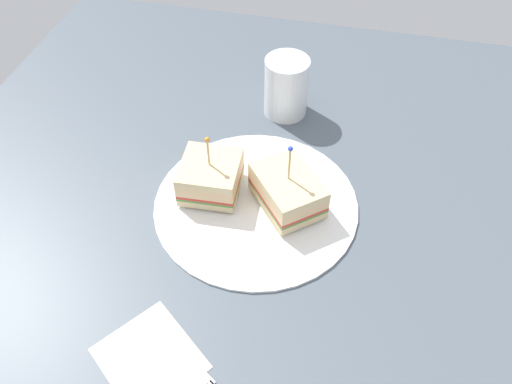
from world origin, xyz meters
The scene contains 7 objects.
ground_plane centered at (0.00, 0.00, -1.00)cm, with size 102.41×102.41×2.00cm, color #4C5660.
plate centered at (0.00, 0.00, 0.40)cm, with size 29.09×29.09×0.80cm, color white.
sandwich_half_front centered at (-0.95, -6.85, 3.30)cm, with size 8.71×8.58×9.94cm.
sandwich_half_back centered at (-0.89, 4.30, 3.28)cm, with size 12.43×12.05×10.75cm.
drink_glass centered at (-21.69, 0.46, 4.36)cm, with size 7.21×7.21×10.00cm.
napkin centered at (25.09, -6.58, 0.07)cm, with size 10.92×9.83×0.15cm, color beige.
fork centered at (25.20, -1.99, 0.17)cm, with size 7.61×11.58×0.35cm.
Camera 1 is at (46.92, 10.97, 56.58)cm, focal length 36.39 mm.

